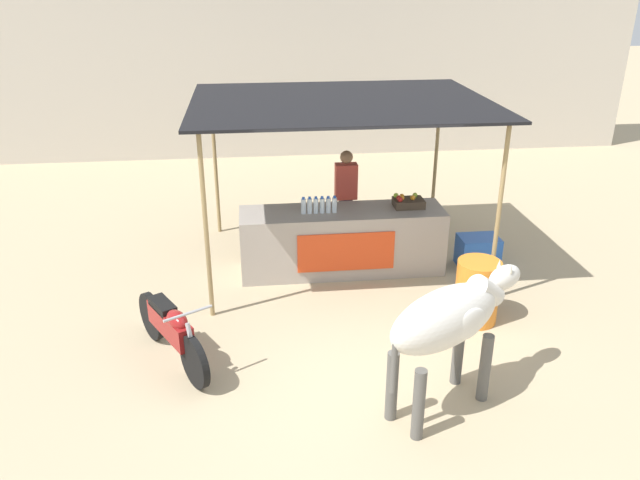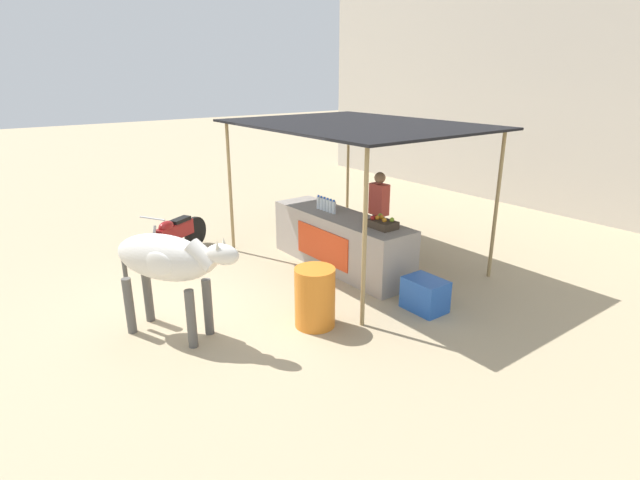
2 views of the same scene
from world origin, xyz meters
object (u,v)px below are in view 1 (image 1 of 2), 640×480
Objects in this scene: cow at (450,320)px; fruit_crate at (408,202)px; vendor_behind_counter at (346,200)px; water_barrel at (477,291)px; stall_counter at (342,241)px; motorcycle_parked at (171,329)px; cooler_box at (478,252)px.

fruit_crate is at bearing 83.05° from cow.
vendor_behind_counter is 2.79m from water_barrel.
fruit_crate is 0.27× the size of vendor_behind_counter.
fruit_crate reaches higher than stall_counter.
motorcycle_parked is (-3.27, -2.20, -0.61)m from fruit_crate.
cooler_box is at bearing 69.37° from water_barrel.
cow is at bearing -80.10° from stall_counter.
vendor_behind_counter is (-0.82, 0.70, -0.18)m from fruit_crate.
stall_counter is at bearing -176.75° from fruit_crate.
motorcycle_parked is (-3.78, -0.49, 0.01)m from water_barrel.
cow reaches higher than cooler_box.
motorcycle_parked is (-2.45, -2.90, -0.42)m from vendor_behind_counter.
stall_counter is 1.13m from fruit_crate.
stall_counter is 5.00× the size of cooler_box.
cow reaches higher than fruit_crate.
vendor_behind_counter reaches higher than water_barrel.
vendor_behind_counter reaches higher than cooler_box.
water_barrel is at bearing -47.86° from stall_counter.
fruit_crate reaches higher than water_barrel.
stall_counter is 3.40m from cow.
stall_counter is 3.14m from motorcycle_parked.
fruit_crate is at bearing 3.25° from stall_counter.
motorcycle_parked is (-4.37, -2.05, 0.19)m from cooler_box.
cow is at bearing -84.22° from vendor_behind_counter.
stall_counter is 2.10m from cooler_box.
vendor_behind_counter is at bearing 156.14° from cooler_box.
cow is (-0.92, -1.64, 0.62)m from water_barrel.
motorcycle_parked is (-2.86, 1.15, -0.61)m from cow.
cow is at bearing -119.33° from water_barrel.
stall_counter is at bearing 99.90° from cow.
cooler_box is at bearing 64.75° from cow.
water_barrel is at bearing -61.03° from vendor_behind_counter.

